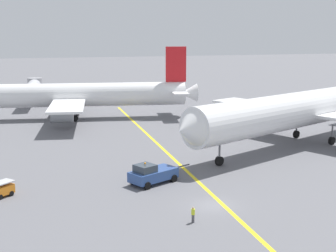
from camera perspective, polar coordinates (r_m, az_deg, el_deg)
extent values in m
plane|color=slate|center=(53.31, 5.23, -9.15)|extent=(600.00, 600.00, 0.00)
cube|color=yellow|center=(62.64, 3.03, -6.02)|extent=(3.45, 119.98, 0.01)
cylinder|color=white|center=(105.43, -12.74, 3.51)|extent=(54.01, 12.81, 4.93)
cone|color=white|center=(106.68, 2.40, 3.85)|extent=(4.14, 4.43, 3.95)
cube|color=white|center=(105.32, -11.26, 3.15)|extent=(11.95, 38.67, 0.44)
cube|color=white|center=(106.21, 1.08, 4.10)|extent=(5.08, 13.33, 0.28)
cube|color=red|center=(105.62, 0.92, 7.18)|extent=(4.41, 1.00, 7.49)
cylinder|color=#999EA3|center=(116.19, -11.42, 2.97)|extent=(4.54, 3.19, 2.60)
cylinder|color=#999EA3|center=(95.13, -12.20, 1.19)|extent=(4.54, 3.19, 2.60)
cylinder|color=slate|center=(102.29, -10.76, 1.49)|extent=(0.28, 0.28, 2.18)
cylinder|color=black|center=(102.47, -10.74, 0.89)|extent=(1.37, 0.74, 1.30)
cylinder|color=slate|center=(108.99, -10.59, 2.07)|extent=(0.28, 0.28, 2.18)
cylinder|color=black|center=(109.16, -10.57, 1.51)|extent=(1.37, 0.74, 1.30)
cylinder|color=white|center=(82.48, 15.43, 1.93)|extent=(47.04, 25.84, 5.66)
cone|color=white|center=(62.86, 2.26, -0.43)|extent=(4.73, 5.90, 5.21)
cube|color=white|center=(84.65, 16.32, 1.52)|extent=(22.44, 38.58, 0.44)
cylinder|color=#999EA3|center=(90.51, 10.02, 1.24)|extent=(4.90, 4.13, 2.60)
cylinder|color=slate|center=(84.30, 18.52, -0.74)|extent=(0.28, 0.28, 2.68)
cylinder|color=black|center=(84.57, 18.46, -1.63)|extent=(1.41, 1.05, 1.30)
cylinder|color=slate|center=(87.83, 14.71, -0.07)|extent=(0.28, 0.28, 2.68)
cylinder|color=black|center=(88.09, 14.67, -0.93)|extent=(1.41, 1.05, 1.30)
cylinder|color=slate|center=(67.96, 6.00, -2.96)|extent=(0.28, 0.28, 2.68)
cylinder|color=black|center=(68.30, 5.97, -4.05)|extent=(1.41, 1.05, 1.30)
cube|color=#2D4C8C|center=(60.18, -1.70, -5.67)|extent=(6.61, 5.20, 1.22)
cube|color=#333D47|center=(59.05, -2.67, -4.93)|extent=(2.93, 2.96, 0.90)
cylinder|color=#4C4C51|center=(63.17, 1.43, -4.74)|extent=(2.94, 1.63, 0.20)
sphere|color=orange|center=(58.88, -2.67, -4.34)|extent=(0.24, 0.24, 0.24)
cylinder|color=black|center=(58.01, -2.39, -6.95)|extent=(0.94, 0.68, 0.90)
cylinder|color=black|center=(60.04, -4.13, -6.35)|extent=(0.94, 0.68, 0.90)
cylinder|color=black|center=(60.79, 0.70, -6.10)|extent=(0.94, 0.68, 0.90)
cylinder|color=black|center=(62.73, -1.06, -5.55)|extent=(0.94, 0.68, 0.90)
cube|color=orange|center=(58.50, -18.77, -7.04)|extent=(2.95, 2.83, 1.00)
cube|color=#B2B2B7|center=(58.25, -18.82, -6.24)|extent=(3.10, 2.97, 0.12)
cylinder|color=black|center=(57.69, -18.89, -7.82)|extent=(0.59, 0.54, 0.60)
cylinder|color=black|center=(58.56, -17.73, -7.47)|extent=(0.59, 0.54, 0.60)
cylinder|color=black|center=(59.61, -18.59, -7.19)|extent=(0.59, 0.54, 0.60)
cylinder|color=#4C4C51|center=(48.56, 2.92, -10.68)|extent=(0.28, 0.28, 0.81)
cylinder|color=#D1E02D|center=(48.31, 2.93, -9.91)|extent=(0.36, 0.36, 0.57)
sphere|color=tan|center=(48.17, 2.93, -9.47)|extent=(0.22, 0.22, 0.22)
cylinder|color=#F24C19|center=(48.54, 2.95, -9.66)|extent=(0.05, 0.05, 0.40)
cylinder|color=#B7B7BC|center=(124.84, -15.55, 4.18)|extent=(5.22, 19.54, 3.20)
cylinder|color=#99999E|center=(134.40, -15.18, 4.66)|extent=(3.84, 3.84, 3.52)
cylinder|color=#595960|center=(133.65, -15.17, 3.69)|extent=(0.70, 0.70, 4.33)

